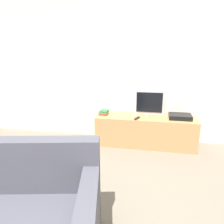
% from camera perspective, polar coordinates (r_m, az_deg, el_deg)
% --- Properties ---
extents(wall_back, '(9.00, 0.06, 2.60)m').
position_cam_1_polar(wall_back, '(4.11, 3.40, 10.67)').
color(wall_back, silver).
rests_on(wall_back, ground_plane).
extents(tv_stand, '(1.76, 0.52, 0.53)m').
position_cam_1_polar(tv_stand, '(4.01, 8.71, -4.85)').
color(tv_stand, tan).
rests_on(tv_stand, ground_plane).
extents(television, '(0.55, 0.09, 0.44)m').
position_cam_1_polar(television, '(4.07, 9.75, 2.61)').
color(television, silver).
rests_on(television, tv_stand).
extents(book_stack, '(0.17, 0.21, 0.08)m').
position_cam_1_polar(book_stack, '(4.01, -2.13, -0.08)').
color(book_stack, '#7A3884').
rests_on(book_stack, tv_stand).
extents(remote_on_stand, '(0.06, 0.18, 0.02)m').
position_cam_1_polar(remote_on_stand, '(3.97, 8.94, -0.82)').
color(remote_on_stand, '#B7B7B7').
rests_on(remote_on_stand, tv_stand).
extents(remote_secondary, '(0.09, 0.16, 0.02)m').
position_cam_1_polar(remote_secondary, '(3.77, 6.55, -1.65)').
color(remote_secondary, black).
rests_on(remote_secondary, tv_stand).
extents(set_top_box, '(0.38, 0.29, 0.08)m').
position_cam_1_polar(set_top_box, '(3.94, 17.35, -1.13)').
color(set_top_box, black).
rests_on(set_top_box, tv_stand).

